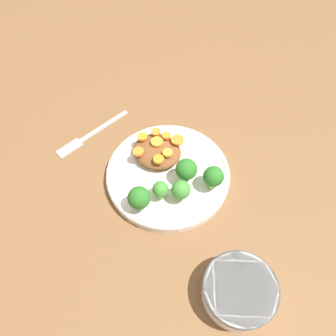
{
  "coord_description": "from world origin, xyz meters",
  "views": [
    {
      "loc": [
        -0.34,
        -0.16,
        0.59
      ],
      "look_at": [
        0.0,
        0.0,
        0.03
      ],
      "focal_mm": 35.0,
      "sensor_mm": 36.0,
      "label": 1
    }
  ],
  "objects": [
    {
      "name": "carrot_slice_5",
      "position": [
        0.02,
        0.01,
        0.05
      ],
      "size": [
        0.02,
        0.02,
        0.01
      ],
      "primitive_type": "cylinder",
      "color": "orange",
      "rests_on": "stew_mound"
    },
    {
      "name": "carrot_slice_3",
      "position": [
        0.04,
        0.08,
        0.05
      ],
      "size": [
        0.02,
        0.02,
        0.01
      ],
      "primitive_type": "cylinder",
      "color": "orange",
      "rests_on": "stew_mound"
    },
    {
      "name": "broccoli_floret_0",
      "position": [
        -0.06,
        -0.01,
        0.04
      ],
      "size": [
        0.03,
        0.03,
        0.04
      ],
      "color": "#7FA85B",
      "rests_on": "plate"
    },
    {
      "name": "carrot_slice_7",
      "position": [
        0.06,
        0.03,
        0.05
      ],
      "size": [
        0.02,
        0.02,
        0.01
      ],
      "primitive_type": "cylinder",
      "color": "orange",
      "rests_on": "stew_mound"
    },
    {
      "name": "stew_mound",
      "position": [
        0.03,
        0.04,
        0.03
      ],
      "size": [
        0.09,
        0.1,
        0.03
      ],
      "primitive_type": "ellipsoid",
      "color": "brown",
      "rests_on": "plate"
    },
    {
      "name": "fork",
      "position": [
        0.02,
        0.21,
        0.0
      ],
      "size": [
        0.19,
        0.09,
        0.01
      ],
      "rotation": [
        0.0,
        0.0,
        9.04
      ],
      "color": "silver",
      "rests_on": "ground_plane"
    },
    {
      "name": "carrot_slice_6",
      "position": [
        0.06,
        0.06,
        0.05
      ],
      "size": [
        0.02,
        0.02,
        0.01
      ],
      "primitive_type": "cylinder",
      "color": "orange",
      "rests_on": "stew_mound"
    },
    {
      "name": "broccoli_floret_4",
      "position": [
        -0.1,
        0.02,
        0.05
      ],
      "size": [
        0.04,
        0.04,
        0.06
      ],
      "color": "#759E51",
      "rests_on": "plate"
    },
    {
      "name": "carrot_slice_0",
      "position": [
        0.04,
        0.04,
        0.05
      ],
      "size": [
        0.03,
        0.03,
        0.01
      ],
      "primitive_type": "cylinder",
      "color": "orange",
      "rests_on": "stew_mound"
    },
    {
      "name": "broccoli_floret_1",
      "position": [
        0.0,
        -0.04,
        0.05
      ],
      "size": [
        0.04,
        0.04,
        0.06
      ],
      "color": "#759E51",
      "rests_on": "plate"
    },
    {
      "name": "ground_plane",
      "position": [
        0.0,
        0.0,
        0.0
      ],
      "size": [
        4.0,
        4.0,
        0.0
      ],
      "primitive_type": "plane",
      "color": "brown"
    },
    {
      "name": "broccoli_floret_3",
      "position": [
        -0.05,
        -0.05,
        0.05
      ],
      "size": [
        0.04,
        0.04,
        0.05
      ],
      "color": "#759E51",
      "rests_on": "plate"
    },
    {
      "name": "carrot_slice_4",
      "position": [
        0.06,
        0.01,
        0.05
      ],
      "size": [
        0.03,
        0.03,
        0.0
      ],
      "primitive_type": "cylinder",
      "color": "orange",
      "rests_on": "stew_mound"
    },
    {
      "name": "carrot_slice_2",
      "position": [
        -0.0,
        0.07,
        0.05
      ],
      "size": [
        0.02,
        0.02,
        0.01
      ],
      "primitive_type": "cylinder",
      "color": "orange",
      "rests_on": "stew_mound"
    },
    {
      "name": "broccoli_floret_2",
      "position": [
        0.01,
        -0.09,
        0.05
      ],
      "size": [
        0.04,
        0.04,
        0.06
      ],
      "color": "#7FA85B",
      "rests_on": "plate"
    },
    {
      "name": "plate",
      "position": [
        0.0,
        0.0,
        0.01
      ],
      "size": [
        0.26,
        0.26,
        0.02
      ],
      "color": "white",
      "rests_on": "ground_plane"
    },
    {
      "name": "carrot_slice_1",
      "position": [
        -0.0,
        0.02,
        0.05
      ],
      "size": [
        0.02,
        0.02,
        0.01
      ],
      "primitive_type": "cylinder",
      "color": "orange",
      "rests_on": "stew_mound"
    },
    {
      "name": "dip_bowl",
      "position": [
        -0.17,
        -0.21,
        0.03
      ],
      "size": [
        0.12,
        0.12,
        0.05
      ],
      "color": "white",
      "rests_on": "ground_plane"
    }
  ]
}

